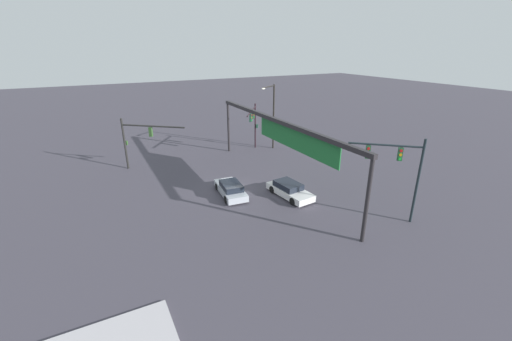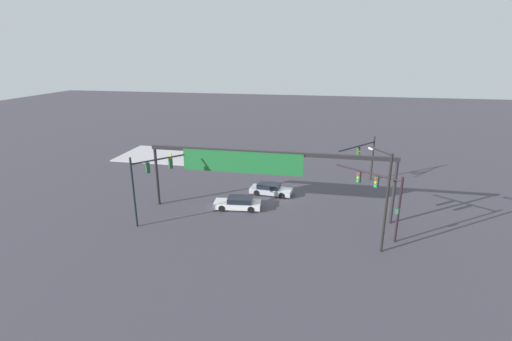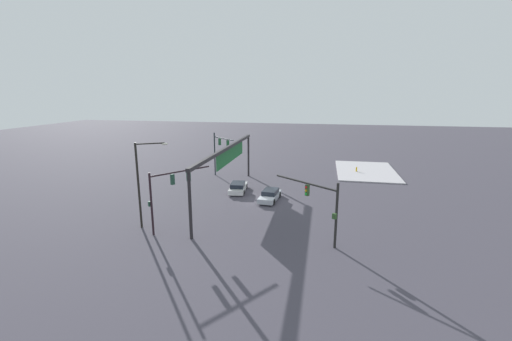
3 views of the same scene
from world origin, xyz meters
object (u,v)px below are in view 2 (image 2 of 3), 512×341
streetlamp_curved_arm (384,194)px  fire_hydrant_on_curb (171,156)px  traffic_signal_opposite_side (366,154)px  sedan_car_waiting_far (270,189)px  sedan_car_approaching (238,203)px  traffic_signal_cross_street (148,176)px  traffic_signal_near_corner (381,191)px

streetlamp_curved_arm → fire_hydrant_on_curb: (26.66, -21.19, -4.19)m
traffic_signal_opposite_side → sedan_car_waiting_far: bearing=-22.2°
sedan_car_approaching → fire_hydrant_on_curb: 20.83m
traffic_signal_opposite_side → streetlamp_curved_arm: bearing=38.2°
traffic_signal_cross_street → sedan_car_approaching: bearing=-16.5°
traffic_signal_cross_street → sedan_car_approaching: 9.20m
streetlamp_curved_arm → sedan_car_approaching: bearing=36.2°
traffic_signal_opposite_side → sedan_car_approaching: size_ratio=1.14×
traffic_signal_near_corner → traffic_signal_opposite_side: size_ratio=1.03×
traffic_signal_opposite_side → sedan_car_waiting_far: traffic_signal_opposite_side is taller
streetlamp_curved_arm → traffic_signal_near_corner: bearing=-32.4°
sedan_car_approaching → traffic_signal_cross_street: bearing=26.7°
traffic_signal_near_corner → sedan_car_waiting_far: traffic_signal_near_corner is taller
traffic_signal_opposite_side → traffic_signal_near_corner: bearing=38.6°
fire_hydrant_on_curb → sedan_car_waiting_far: bearing=146.0°
traffic_signal_near_corner → traffic_signal_opposite_side: 13.39m
traffic_signal_near_corner → streetlamp_curved_arm: size_ratio=0.71×
traffic_signal_opposite_side → traffic_signal_cross_street: (19.84, 14.79, 0.84)m
traffic_signal_near_corner → fire_hydrant_on_curb: traffic_signal_near_corner is taller
traffic_signal_near_corner → traffic_signal_opposite_side: traffic_signal_near_corner is taller
sedan_car_approaching → fire_hydrant_on_curb: (13.87, -15.54, -0.09)m
traffic_signal_cross_street → sedan_car_approaching: (-7.03, -4.51, -3.86)m
traffic_signal_cross_street → fire_hydrant_on_curb: (6.83, -20.05, -3.95)m
traffic_signal_cross_street → traffic_signal_near_corner: bearing=-45.1°
fire_hydrant_on_curb → traffic_signal_cross_street: bearing=108.8°
streetlamp_curved_arm → sedan_car_approaching: 14.57m
traffic_signal_near_corner → sedan_car_approaching: size_ratio=1.17×
traffic_signal_near_corner → sedan_car_approaching: traffic_signal_near_corner is taller
sedan_car_approaching → sedan_car_waiting_far: size_ratio=1.02×
traffic_signal_cross_street → streetlamp_curved_arm: (-19.82, 1.14, 0.24)m
traffic_signal_near_corner → sedan_car_waiting_far: (10.35, -7.57, -3.41)m
traffic_signal_opposite_side → sedan_car_approaching: traffic_signal_opposite_side is taller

